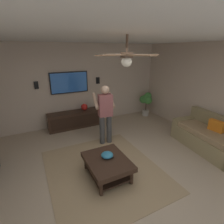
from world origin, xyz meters
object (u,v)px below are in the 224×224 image
object	(u,v)px
remote_white	(110,155)
ceiling_fan	(127,57)
wall_speaker_left	(98,80)
person_standing	(105,112)
wall_speaker_right	(36,85)
media_console	(74,120)
coffee_table	(107,164)
bowl	(107,155)
couch	(210,138)
vase_round	(84,107)
remote_black	(111,156)
potted_plant_tall	(146,101)
tv	(69,83)

from	to	relation	value
remote_white	ceiling_fan	world-z (taller)	ceiling_fan
wall_speaker_left	ceiling_fan	xyz separation A→B (m)	(-3.33, 0.87, 0.90)
person_standing	wall_speaker_right	bearing A→B (deg)	49.95
media_console	ceiling_fan	bearing A→B (deg)	2.40
coffee_table	person_standing	distance (m)	1.52
person_standing	wall_speaker_left	distance (m)	1.84
bowl	remote_white	distance (m)	0.11
coffee_table	bowl	size ratio (longest dim) A/B	4.05
couch	bowl	distance (m)	2.83
coffee_table	ceiling_fan	world-z (taller)	ceiling_fan
remote_white	wall_speaker_right	xyz separation A→B (m)	(2.84, 1.07, 1.07)
couch	vase_round	xyz separation A→B (m)	(2.98, 2.41, 0.34)
remote_black	ceiling_fan	bearing A→B (deg)	1.78
potted_plant_tall	remote_white	xyz separation A→B (m)	(-2.44, 2.78, -0.20)
remote_white	remote_black	size ratio (longest dim) A/B	1.00
media_console	wall_speaker_left	xyz separation A→B (m)	(0.25, -1.00, 1.20)
potted_plant_tall	bowl	size ratio (longest dim) A/B	3.77
couch	ceiling_fan	bearing A→B (deg)	9.07
person_standing	potted_plant_tall	xyz separation A→B (m)	(1.28, -2.35, -0.32)
vase_round	media_console	bearing A→B (deg)	92.34
remote_white	potted_plant_tall	bearing A→B (deg)	148.87
bowl	remote_white	bearing A→B (deg)	-60.07
coffee_table	bowl	world-z (taller)	bowl
tv	person_standing	distance (m)	1.83
remote_black	person_standing	bearing A→B (deg)	154.46
wall_speaker_right	wall_speaker_left	bearing A→B (deg)	-90.00
remote_white	tv	bearing A→B (deg)	-160.88
media_console	tv	xyz separation A→B (m)	(0.24, 0.00, 1.21)
couch	coffee_table	size ratio (longest dim) A/B	1.99
media_console	wall_speaker_right	world-z (taller)	wall_speaker_right
tv	ceiling_fan	distance (m)	3.44
wall_speaker_right	ceiling_fan	world-z (taller)	ceiling_fan
person_standing	ceiling_fan	size ratio (longest dim) A/B	1.36
potted_plant_tall	wall_speaker_right	distance (m)	3.97
ceiling_fan	remote_white	bearing A→B (deg)	6.40
potted_plant_tall	wall_speaker_right	xyz separation A→B (m)	(0.40, 3.85, 0.87)
person_standing	remote_white	world-z (taller)	person_standing
tv	remote_black	distance (m)	3.08
tv	couch	bearing A→B (deg)	41.17
potted_plant_tall	person_standing	bearing A→B (deg)	118.63
wall_speaker_left	vase_round	bearing A→B (deg)	111.19
couch	potted_plant_tall	distance (m)	2.83
media_console	tv	size ratio (longest dim) A/B	1.39
vase_round	potted_plant_tall	bearing A→B (deg)	-93.86
remote_white	wall_speaker_right	bearing A→B (deg)	-141.77
bowl	wall_speaker_left	world-z (taller)	wall_speaker_left
tv	remote_white	distance (m)	3.03
media_console	wall_speaker_right	bearing A→B (deg)	-104.30
coffee_table	media_console	distance (m)	2.70
vase_round	person_standing	bearing A→B (deg)	-175.37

